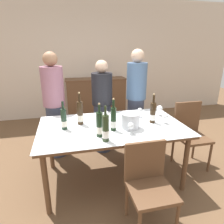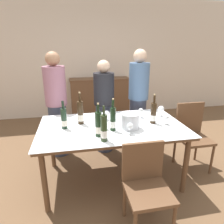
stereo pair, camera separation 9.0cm
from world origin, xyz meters
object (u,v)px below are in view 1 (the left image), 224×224
Objects in this scene: wine_bottle_3 at (153,113)px; person_guest_right at (136,100)px; ice_bucket at (130,120)px; wine_glass_1 at (131,126)px; wine_bottle_4 at (64,120)px; wine_bottle_0 at (80,114)px; chair_near_front at (148,180)px; wine_bottle_1 at (113,119)px; person_host at (55,107)px; wine_glass_0 at (106,114)px; wine_glass_4 at (165,117)px; chair_right_end at (190,130)px; wine_glass_3 at (160,109)px; wine_bottle_5 at (106,129)px; dining_table at (112,130)px; person_guest_left at (102,108)px; sideboard_cabinet at (96,98)px; wine_glass_2 at (140,111)px; wine_glass_5 at (104,121)px; wine_bottle_2 at (100,125)px.

person_guest_right is (0.07, 0.84, -0.06)m from wine_bottle_3.
wine_glass_1 is (-0.05, -0.17, -0.01)m from ice_bucket.
wine_bottle_4 is 0.20× the size of person_guest_right.
chair_near_front is (0.56, -0.91, -0.42)m from wine_bottle_0.
wine_bottle_1 is (-0.22, -0.02, 0.04)m from ice_bucket.
person_guest_right reaches higher than person_host.
wine_glass_0 is 1.07m from chair_near_front.
chair_right_end is at bearing 18.81° from wine_glass_4.
wine_glass_3 is at bearing 164.43° from chair_right_end.
wine_bottle_5 is (-0.70, -0.38, 0.01)m from wine_bottle_3.
wine_glass_0 is (-0.23, 0.33, -0.01)m from ice_bucket.
wine_glass_4 is 0.08× the size of person_host.
dining_table is 4.67× the size of wine_bottle_5.
ice_bucket reaches higher than chair_right_end.
person_host is 0.75m from person_guest_left.
person_host is (-0.92, 0.94, -0.04)m from ice_bucket.
chair_near_front is 0.52× the size of person_host.
person_guest_left is at bearing -95.42° from sideboard_cabinet.
wine_glass_2 is 0.16× the size of chair_near_front.
wine_bottle_3 is 1.13m from wine_bottle_4.
wine_bottle_5 is at bearing -151.68° from wine_bottle_3.
wine_glass_3 is 0.97× the size of wine_glass_5.
wine_bottle_1 is 0.23× the size of person_guest_right.
ice_bucket is at bearing 88.28° from chair_near_front.
wine_glass_0 is 0.78m from wine_glass_3.
person_host is at bearing 179.11° from person_guest_left.
person_guest_left is 0.59m from person_guest_right.
chair_near_front reaches higher than dining_table.
wine_glass_3 is at bearing 0.47° from wine_glass_0.
wine_bottle_3 is 3.07× the size of wine_glass_4.
wine_bottle_3 is at bearing -68.81° from wine_glass_2.
wine_bottle_2 reaches higher than wine_glass_0.
wine_glass_0 is at bearing -95.46° from sideboard_cabinet.
wine_glass_5 is at bearing 179.92° from wine_glass_4.
wine_bottle_0 is at bearing -176.27° from wine_glass_3.
wine_glass_4 is (0.89, 0.18, -0.05)m from wine_bottle_2.
wine_bottle_2 is 2.82× the size of wine_glass_2.
sideboard_cabinet is at bearing 89.28° from wine_glass_1.
wine_bottle_2 is 1.11× the size of wine_bottle_4.
wine_bottle_4 is at bearing -169.75° from wine_glass_2.
wine_glass_5 is 1.16m from person_guest_right.
dining_table is 0.62m from wine_bottle_4.
wine_bottle_5 is at bearing -159.85° from wine_glass_4.
wine_glass_5 is at bearing 149.31° from wine_bottle_1.
sideboard_cabinet is 10.62× the size of wine_glass_2.
wine_bottle_5 is at bearing -122.56° from person_guest_right.
wine_bottle_3 is 2.83× the size of wine_glass_2.
sideboard_cabinet is at bearing 112.83° from chair_right_end.
dining_table is 13.38× the size of wine_glass_1.
wine_glass_5 is 0.18× the size of chair_near_front.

